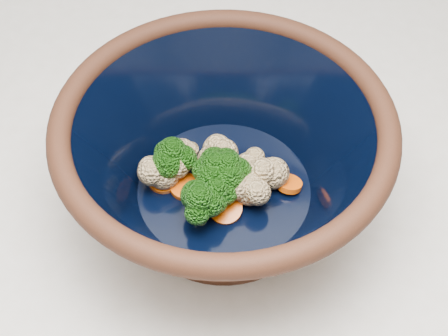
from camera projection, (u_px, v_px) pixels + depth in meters
mixing_bowl at (224, 159)px, 0.58m from camera, size 0.32×0.32×0.13m
vegetable_pile at (212, 173)px, 0.59m from camera, size 0.15×0.11×0.05m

